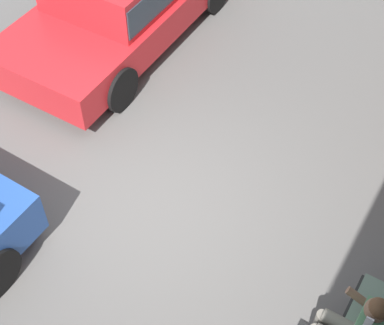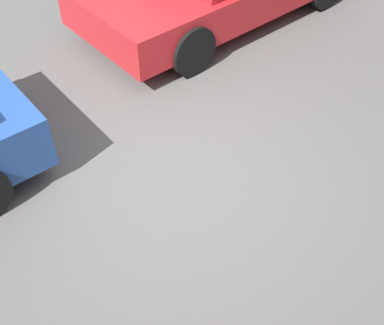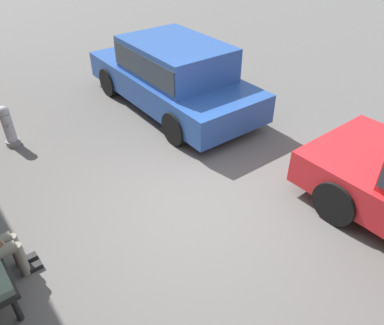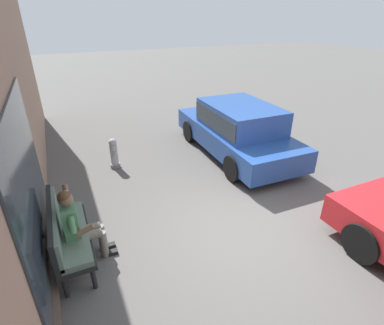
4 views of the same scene
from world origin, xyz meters
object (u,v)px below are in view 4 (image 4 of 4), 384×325
at_px(person_on_phone, 78,224).
at_px(fire_hydrant, 114,154).
at_px(bench, 64,231).
at_px(parked_car_mid, 238,128).

relative_size(person_on_phone, fire_hydrant, 1.66).
bearing_deg(bench, person_on_phone, -112.06).
relative_size(person_on_phone, parked_car_mid, 0.30).
relative_size(bench, fire_hydrant, 2.10).
relative_size(bench, parked_car_mid, 0.39).
bearing_deg(person_on_phone, bench, 67.94).
bearing_deg(fire_hydrant, parked_car_mid, -100.43).
xyz_separation_m(person_on_phone, fire_hydrant, (3.08, -1.14, -0.32)).
relative_size(parked_car_mid, fire_hydrant, 5.45).
distance_m(parked_car_mid, fire_hydrant, 3.42).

